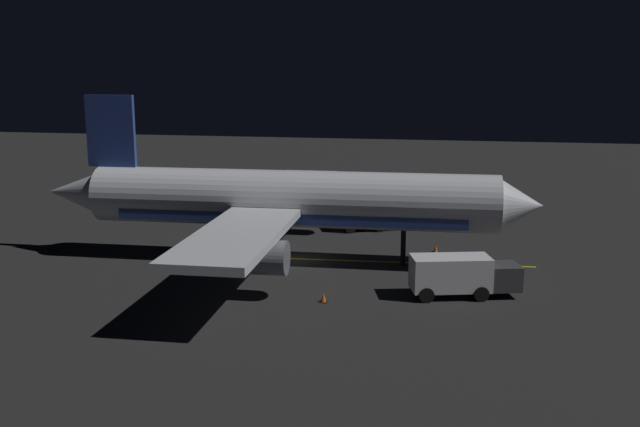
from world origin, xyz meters
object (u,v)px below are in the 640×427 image
(baggage_truck, at_px, (460,276))
(traffic_cone_near_left, at_px, (436,249))
(ground_crew_worker, at_px, (456,267))
(traffic_cone_near_right, at_px, (323,298))
(airliner, at_px, (284,201))
(catering_truck, at_px, (370,216))

(baggage_truck, xyz_separation_m, traffic_cone_near_left, (-10.20, -1.76, -1.03))
(ground_crew_worker, bearing_deg, baggage_truck, 3.71)
(traffic_cone_near_left, xyz_separation_m, traffic_cone_near_right, (12.81, -6.07, 0.00))
(airliner, xyz_separation_m, traffic_cone_near_right, (8.54, 4.48, -4.05))
(baggage_truck, xyz_separation_m, traffic_cone_near_right, (2.62, -7.83, -1.03))
(baggage_truck, bearing_deg, catering_truck, -155.80)
(airliner, distance_m, traffic_cone_near_right, 10.46)
(airliner, xyz_separation_m, ground_crew_worker, (2.51, 12.09, -3.41))
(baggage_truck, relative_size, traffic_cone_near_right, 12.31)
(airliner, relative_size, catering_truck, 6.12)
(airliner, bearing_deg, traffic_cone_near_right, 27.69)
(baggage_truck, distance_m, ground_crew_worker, 3.45)
(baggage_truck, relative_size, traffic_cone_near_left, 12.31)
(catering_truck, xyz_separation_m, traffic_cone_near_right, (19.40, -0.29, -0.91))
(airliner, distance_m, baggage_truck, 14.00)
(catering_truck, bearing_deg, baggage_truck, 24.20)
(catering_truck, relative_size, traffic_cone_near_left, 10.57)
(catering_truck, bearing_deg, traffic_cone_near_right, -0.85)
(catering_truck, distance_m, ground_crew_worker, 15.24)
(baggage_truck, height_order, ground_crew_worker, baggage_truck)
(ground_crew_worker, distance_m, traffic_cone_near_right, 9.73)
(traffic_cone_near_left, bearing_deg, airliner, -67.97)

